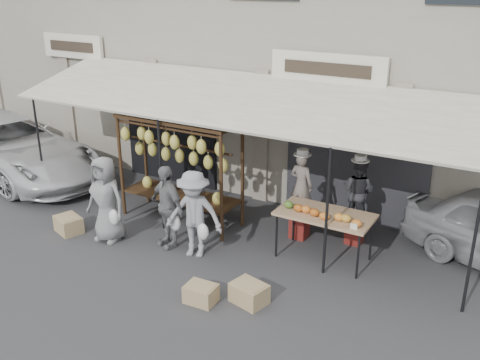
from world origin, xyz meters
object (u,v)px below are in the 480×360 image
object	(u,v)px
produce_table	(324,216)
van	(6,131)
customer_right	(194,214)
banana_rack	(178,150)
vendor_left	(301,185)
crate_near_b	(249,293)
crate_near_a	(201,294)
customer_left	(106,199)
vendor_right	(358,192)
crate_far	(69,224)
customer_mid	(167,207)

from	to	relation	value
produce_table	van	world-z (taller)	van
customer_right	van	world-z (taller)	van
customer_right	banana_rack	bearing A→B (deg)	120.82
customer_right	van	distance (m)	7.19
vendor_left	crate_near_b	size ratio (longest dim) A/B	2.39
vendor_left	crate_near_b	distance (m)	2.67
produce_table	crate_near_b	bearing A→B (deg)	-104.03
vendor_left	customer_right	distance (m)	2.15
crate_near_a	banana_rack	bearing A→B (deg)	132.13
customer_right	crate_near_b	size ratio (longest dim) A/B	3.03
banana_rack	customer_left	world-z (taller)	banana_rack
banana_rack	crate_near_b	distance (m)	3.63
vendor_right	van	size ratio (longest dim) A/B	0.27
vendor_left	crate_near_a	bearing A→B (deg)	87.91
crate_near_a	crate_far	world-z (taller)	crate_far
customer_left	crate_near_b	world-z (taller)	customer_left
vendor_right	crate_near_a	bearing A→B (deg)	75.09
vendor_right	crate_near_a	xyz separation A→B (m)	(-1.44, -3.16, -0.93)
customer_right	van	size ratio (longest dim) A/B	0.34
customer_right	customer_left	bearing A→B (deg)	175.35
banana_rack	van	bearing A→B (deg)	176.17
crate_near_b	customer_right	bearing A→B (deg)	152.42
customer_left	vendor_left	bearing A→B (deg)	28.96
customer_left	van	xyz separation A→B (m)	(-5.23, 1.81, 0.17)
vendor_right	customer_mid	distance (m)	3.60
customer_left	van	distance (m)	5.53
crate_near_a	van	bearing A→B (deg)	161.41
banana_rack	vendor_left	distance (m)	2.59
banana_rack	produce_table	world-z (taller)	banana_rack
customer_left	van	size ratio (longest dim) A/B	0.35
banana_rack	produce_table	bearing A→B (deg)	-0.85
customer_mid	customer_right	world-z (taller)	customer_right
banana_rack	crate_far	distance (m)	2.67
customer_left	crate_far	xyz separation A→B (m)	(-0.93, -0.17, -0.69)
vendor_right	customer_left	xyz separation A→B (m)	(-4.21, -2.28, -0.22)
banana_rack	customer_left	xyz separation A→B (m)	(-0.70, -1.41, -0.72)
crate_near_a	van	distance (m)	8.48
vendor_left	customer_left	size ratio (longest dim) A/B	0.76
produce_table	crate_near_b	world-z (taller)	produce_table
vendor_right	customer_right	size ratio (longest dim) A/B	0.79
vendor_right	van	world-z (taller)	van
banana_rack	crate_far	xyz separation A→B (m)	(-1.63, -1.59, -1.40)
customer_mid	van	bearing A→B (deg)	-173.80
vendor_right	crate_near_a	distance (m)	3.60
van	banana_rack	bearing A→B (deg)	-80.42
vendor_right	crate_far	world-z (taller)	vendor_right
vendor_left	customer_left	xyz separation A→B (m)	(-3.19, -1.97, -0.25)
vendor_right	crate_near_b	xyz separation A→B (m)	(-0.77, -2.79, -0.91)
van	customer_right	bearing A→B (deg)	-88.37
customer_left	crate_near_a	distance (m)	2.99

